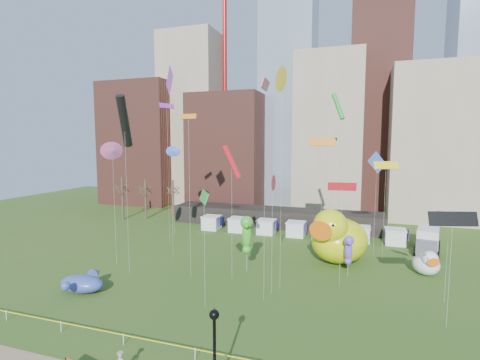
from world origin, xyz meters
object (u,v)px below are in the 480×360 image
(big_duck, at_px, (338,238))
(whale_inflatable, at_px, (83,283))
(small_duck, at_px, (427,263))
(seahorse_green, at_px, (247,232))
(seahorse_purple, at_px, (349,247))
(lamppost, at_px, (214,344))
(box_truck, at_px, (428,239))

(big_duck, distance_m, whale_inflatable, 30.06)
(small_duck, height_order, seahorse_green, seahorse_green)
(seahorse_purple, distance_m, lamppost, 24.43)
(box_truck, bearing_deg, lamppost, -103.71)
(seahorse_purple, height_order, lamppost, lamppost)
(seahorse_purple, distance_m, box_truck, 17.45)
(lamppost, distance_m, box_truck, 41.18)
(seahorse_purple, relative_size, box_truck, 0.61)
(whale_inflatable, bearing_deg, box_truck, 30.78)
(big_duck, distance_m, seahorse_purple, 4.53)
(seahorse_purple, height_order, box_truck, seahorse_purple)
(lamppost, height_order, box_truck, lamppost)
(big_duck, bearing_deg, whale_inflatable, -120.04)
(small_duck, bearing_deg, whale_inflatable, -165.27)
(whale_inflatable, relative_size, lamppost, 1.05)
(big_duck, bearing_deg, small_duck, 18.11)
(box_truck, bearing_deg, whale_inflatable, -132.00)
(small_duck, xyz_separation_m, whale_inflatable, (-34.43, -16.46, -0.47))
(small_duck, xyz_separation_m, lamppost, (-15.52, -26.65, 2.10))
(small_duck, bearing_deg, seahorse_green, -175.92)
(small_duck, bearing_deg, seahorse_purple, -170.50)
(whale_inflatable, distance_m, box_truck, 45.24)
(big_duck, height_order, seahorse_purple, big_duck)
(small_duck, xyz_separation_m, box_truck, (1.77, 10.67, 0.21))
(seahorse_green, xyz_separation_m, lamppost, (4.70, -21.27, -1.30))
(seahorse_green, distance_m, box_truck, 27.41)
(seahorse_green, distance_m, lamppost, 21.82)
(whale_inflatable, bearing_deg, seahorse_green, 31.86)
(small_duck, relative_size, seahorse_green, 0.64)
(seahorse_green, height_order, lamppost, seahorse_green)
(big_duck, xyz_separation_m, lamppost, (-5.40, -27.73, 0.20))
(seahorse_green, relative_size, seahorse_purple, 1.40)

